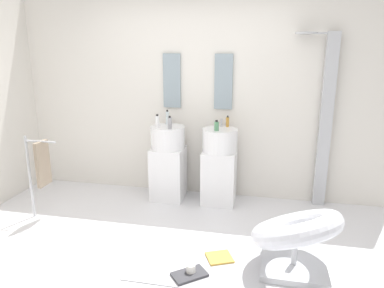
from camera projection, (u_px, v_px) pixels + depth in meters
ground_plane at (164, 259)px, 3.39m from camera, size 4.80×3.60×0.04m
rear_partition at (198, 94)px, 4.60m from camera, size 4.80×0.10×2.60m
pedestal_sink_left at (168, 162)px, 4.59m from camera, size 0.42×0.42×1.04m
pedestal_sink_right at (219, 165)px, 4.46m from camera, size 0.42×0.42×1.04m
vanity_mirror_left at (172, 81)px, 4.56m from camera, size 0.22×0.03×0.67m
vanity_mirror_right at (224, 82)px, 4.43m from camera, size 0.22×0.03×0.67m
shower_column at (325, 118)px, 4.24m from camera, size 0.49×0.24×2.05m
lounge_chair at (296, 234)px, 3.09m from camera, size 1.10×1.10×0.65m
towel_rack at (41, 165)px, 4.00m from camera, size 0.37×0.22×0.95m
area_rug at (197, 266)px, 3.24m from camera, size 1.19×0.66×0.01m
magazine_ochre at (219, 257)px, 3.34m from camera, size 0.29×0.28×0.02m
magazine_charcoal at (189, 275)px, 3.09m from camera, size 0.33×0.32×0.02m
coffee_mug at (191, 269)px, 3.10m from camera, size 0.08×0.08×0.09m
soap_bottle_white at (157, 121)px, 4.40m from camera, size 0.05×0.05×0.16m
soap_bottle_green at (217, 126)px, 4.23m from camera, size 0.05×0.05×0.12m
soap_bottle_clear at (167, 118)px, 4.57m from camera, size 0.04×0.04×0.18m
soap_bottle_amber at (227, 122)px, 4.44m from camera, size 0.04×0.04×0.14m
soap_bottle_grey at (170, 123)px, 4.34m from camera, size 0.05×0.05×0.15m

